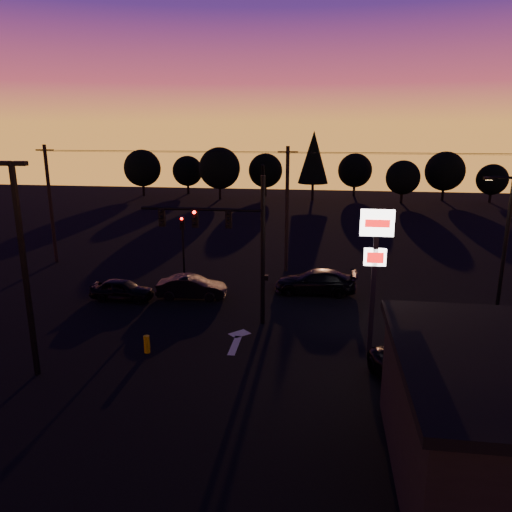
{
  "coord_description": "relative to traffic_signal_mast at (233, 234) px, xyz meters",
  "views": [
    {
      "loc": [
        4.56,
        -21.14,
        10.6
      ],
      "look_at": [
        1.0,
        5.0,
        3.5
      ],
      "focal_mm": 35.0,
      "sensor_mm": 36.0,
      "label": 1
    }
  ],
  "objects": [
    {
      "name": "tree_0",
      "position": [
        -21.9,
        46.01,
        -0.88
      ],
      "size": [
        5.36,
        5.36,
        6.74
      ],
      "color": "black",
      "rests_on": "ground"
    },
    {
      "name": "utility_pole_1",
      "position": [
        2.1,
        10.01,
        -0.34
      ],
      "size": [
        1.4,
        0.26,
        9.0
      ],
      "color": "black",
      "rests_on": "ground"
    },
    {
      "name": "secondary_signal",
      "position": [
        -4.9,
        7.49,
        -2.07
      ],
      "size": [
        0.3,
        0.31,
        4.35
      ],
      "color": "black",
      "rests_on": "ground"
    },
    {
      "name": "tree_5",
      "position": [
        9.1,
        50.01,
        -1.19
      ],
      "size": [
        4.95,
        4.95,
        6.22
      ],
      "color": "black",
      "rests_on": "ground"
    },
    {
      "name": "utility_pole_0",
      "position": [
        -15.9,
        10.01,
        -0.34
      ],
      "size": [
        1.4,
        0.26,
        9.0
      ],
      "color": "black",
      "rests_on": "ground"
    },
    {
      "name": "car_mid",
      "position": [
        -3.26,
        3.41,
        -4.24
      ],
      "size": [
        4.34,
        1.76,
        1.4
      ],
      "primitive_type": "imported",
      "rotation": [
        0.0,
        0.0,
        1.64
      ],
      "color": "black",
      "rests_on": "ground"
    },
    {
      "name": "tree_2",
      "position": [
        -9.9,
        44.01,
        -0.57
      ],
      "size": [
        5.77,
        5.78,
        7.26
      ],
      "color": "black",
      "rests_on": "ground"
    },
    {
      "name": "tree_3",
      "position": [
        -3.9,
        48.01,
        -1.19
      ],
      "size": [
        4.95,
        4.95,
        6.22
      ],
      "color": "black",
      "rests_on": "ground"
    },
    {
      "name": "lane_arrow",
      "position": [
        0.6,
        -2.33,
        -4.93
      ],
      "size": [
        1.2,
        3.1,
        0.01
      ],
      "color": "beige",
      "rests_on": "ground"
    },
    {
      "name": "tree_8",
      "position": [
        27.1,
        46.01,
        -1.82
      ],
      "size": [
        4.12,
        4.12,
        5.19
      ],
      "color": "black",
      "rests_on": "ground"
    },
    {
      "name": "tree_1",
      "position": [
        -15.9,
        49.01,
        -1.5
      ],
      "size": [
        4.54,
        4.54,
        5.71
      ],
      "color": "black",
      "rests_on": "ground"
    },
    {
      "name": "tree_4",
      "position": [
        3.1,
        45.01,
        0.99
      ],
      "size": [
        4.18,
        4.18,
        9.5
      ],
      "color": "black",
      "rests_on": "ground"
    },
    {
      "name": "tree_6",
      "position": [
        15.1,
        44.01,
        -1.5
      ],
      "size": [
        4.54,
        4.54,
        5.71
      ],
      "color": "black",
      "rests_on": "ground"
    },
    {
      "name": "traffic_signal_mast",
      "position": [
        0.0,
        0.0,
        0.0
      ],
      "size": [
        6.79,
        0.52,
        8.58
      ],
      "color": "black",
      "rests_on": "ground"
    },
    {
      "name": "streetlight",
      "position": [
        14.01,
        1.51,
        -0.52
      ],
      "size": [
        1.55,
        0.35,
        8.0
      ],
      "color": "black",
      "rests_on": "ground"
    },
    {
      "name": "bollard",
      "position": [
        -3.4,
        -4.31,
        -4.51
      ],
      "size": [
        0.28,
        0.28,
        0.85
      ],
      "primitive_type": "cylinder",
      "color": "#BE9C00",
      "rests_on": "ground"
    },
    {
      "name": "car_left",
      "position": [
        -7.42,
        2.52,
        -4.28
      ],
      "size": [
        3.87,
        1.63,
        1.31
      ],
      "primitive_type": "imported",
      "rotation": [
        0.0,
        0.0,
        1.55
      ],
      "color": "black",
      "rests_on": "ground"
    },
    {
      "name": "parking_lot_light",
      "position": [
        -7.4,
        -6.99,
        0.33
      ],
      "size": [
        1.25,
        0.3,
        9.14
      ],
      "color": "black",
      "rests_on": "ground"
    },
    {
      "name": "tree_7",
      "position": [
        21.1,
        47.01,
        -0.88
      ],
      "size": [
        5.36,
        5.36,
        6.74
      ],
      "color": "black",
      "rests_on": "ground"
    },
    {
      "name": "suv_parked",
      "position": [
        8.48,
        -6.22,
        -4.26
      ],
      "size": [
        3.54,
        5.28,
        1.34
      ],
      "primitive_type": "imported",
      "rotation": [
        0.0,
        0.0,
        0.29
      ],
      "color": "black",
      "rests_on": "ground"
    },
    {
      "name": "ground",
      "position": [
        0.1,
        -3.99,
        -4.94
      ],
      "size": [
        120.0,
        120.0,
        0.0
      ],
      "primitive_type": "plane",
      "color": "black",
      "rests_on": "ground"
    },
    {
      "name": "power_wires",
      "position": [
        2.1,
        10.01,
        3.63
      ],
      "size": [
        36.0,
        1.22,
        0.07
      ],
      "color": "black",
      "rests_on": "ground"
    },
    {
      "name": "pylon_sign",
      "position": [
        7.1,
        -2.49,
        -0.02
      ],
      "size": [
        1.5,
        0.28,
        6.8
      ],
      "color": "black",
      "rests_on": "ground"
    },
    {
      "name": "car_right",
      "position": [
        4.33,
        5.4,
        -4.18
      ],
      "size": [
        5.19,
        2.14,
        1.5
      ],
      "primitive_type": "imported",
      "rotation": [
        0.0,
        0.0,
        -1.56
      ],
      "color": "black",
      "rests_on": "ground"
    }
  ]
}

